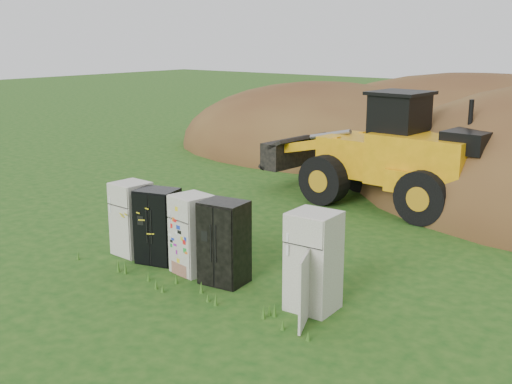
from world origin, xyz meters
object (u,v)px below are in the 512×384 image
Objects in this scene: fridge_open_door at (313,261)px; wheel_loader at (372,147)px; fridge_black_side at (158,226)px; fridge_dark_mid at (224,243)px; fridge_leftmost at (132,218)px; fridge_sticker at (193,234)px.

fridge_open_door is 8.17m from wheel_loader.
fridge_black_side is 4.08m from fridge_open_door.
wheel_loader is (-0.81, 7.61, 0.83)m from fridge_dark_mid.
fridge_black_side is at bearing 2.85° from fridge_leftmost.
fridge_leftmost is 1.00× the size of fridge_sticker.
fridge_open_door is (4.08, -0.01, 0.10)m from fridge_black_side.
wheel_loader is (0.10, 7.58, 0.84)m from fridge_sticker.
wheel_loader reaches higher than fridge_sticker.
fridge_black_side is at bearing 176.51° from fridge_open_door.
fridge_dark_mid is at bearing 177.27° from fridge_open_door.
fridge_black_side is 0.24× the size of wheel_loader.
fridge_dark_mid is at bearing -16.95° from fridge_black_side.
fridge_leftmost is at bearing 164.14° from fridge_black_side.
fridge_dark_mid is 0.24× the size of wheel_loader.
fridge_dark_mid is (0.91, -0.03, 0.01)m from fridge_sticker.
fridge_open_door is (3.03, -0.01, 0.08)m from fridge_sticker.
fridge_open_door is at bearing -16.13° from fridge_black_side.
wheel_loader reaches higher than fridge_dark_mid.
fridge_black_side is (0.85, 0.00, -0.02)m from fridge_leftmost.
fridge_dark_mid reaches higher than fridge_sticker.
wheel_loader is (2.00, 7.58, 0.84)m from fridge_leftmost.
fridge_sticker is 0.24× the size of wheel_loader.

